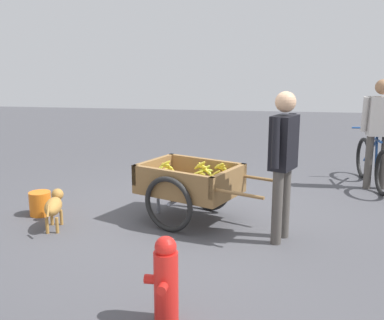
# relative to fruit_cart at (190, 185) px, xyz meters

# --- Properties ---
(ground_plane) EXTENTS (24.00, 24.00, 0.00)m
(ground_plane) POSITION_rel_fruit_cart_xyz_m (-0.05, 0.04, -0.44)
(ground_plane) COLOR #47474C
(fruit_cart) EXTENTS (1.82, 1.35, 0.72)m
(fruit_cart) POSITION_rel_fruit_cart_xyz_m (0.00, 0.00, 0.00)
(fruit_cart) COLOR olive
(fruit_cart) RESTS_ON ground
(vendor_person) EXTENTS (0.32, 0.53, 1.59)m
(vendor_person) POSITION_rel_fruit_cart_xyz_m (-1.05, 0.46, 0.51)
(vendor_person) COLOR #4C4742
(vendor_person) RESTS_ON ground
(bicycle) EXTENTS (0.46, 1.66, 0.85)m
(bicycle) POSITION_rel_fruit_cart_xyz_m (-2.49, -1.94, -0.09)
(bicycle) COLOR black
(bicycle) RESTS_ON ground
(cyclist_person) EXTENTS (0.52, 0.23, 1.62)m
(cyclist_person) POSITION_rel_fruit_cart_xyz_m (-2.50, -1.79, 0.53)
(cyclist_person) COLOR #4C4742
(cyclist_person) RESTS_ON ground
(dog) EXTENTS (0.29, 0.66, 0.40)m
(dog) POSITION_rel_fruit_cart_xyz_m (1.49, 0.49, -0.17)
(dog) COLOR #AD7A38
(dog) RESTS_ON ground
(fire_hydrant) EXTENTS (0.25, 0.25, 0.67)m
(fire_hydrant) POSITION_rel_fruit_cart_xyz_m (-0.18, 2.16, -0.10)
(fire_hydrant) COLOR red
(fire_hydrant) RESTS_ON ground
(plastic_bucket) EXTENTS (0.27, 0.27, 0.29)m
(plastic_bucket) POSITION_rel_fruit_cart_xyz_m (1.87, 0.11, -0.29)
(plastic_bucket) COLOR orange
(plastic_bucket) RESTS_ON ground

